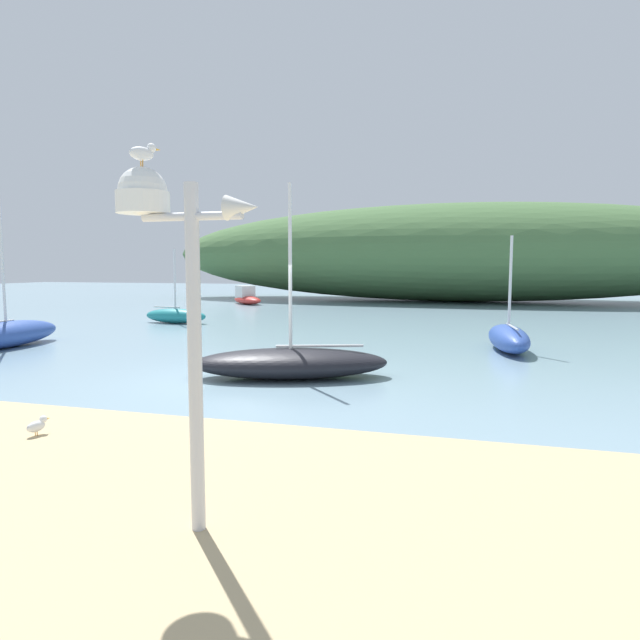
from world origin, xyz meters
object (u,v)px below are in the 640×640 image
(mast_structure, at_px, (165,241))
(seagull_upper_strand, at_px, (37,425))
(sailboat_mid_channel, at_px, (508,338))
(seagull_on_radar, at_px, (143,152))
(sailboat_near_shore, at_px, (291,363))
(sailboat_far_left, at_px, (176,316))
(sailboat_inner_mooring, at_px, (6,334))
(motorboat_by_sandbar, at_px, (247,298))

(mast_structure, bearing_deg, seagull_upper_strand, 150.31)
(sailboat_mid_channel, bearing_deg, seagull_upper_strand, -122.12)
(seagull_on_radar, bearing_deg, sailboat_near_shore, 98.95)
(sailboat_far_left, relative_size, sailboat_inner_mooring, 0.65)
(sailboat_far_left, bearing_deg, seagull_on_radar, -60.07)
(seagull_upper_strand, bearing_deg, sailboat_mid_channel, 57.88)
(mast_structure, bearing_deg, sailboat_inner_mooring, 140.64)
(mast_structure, distance_m, sailboat_mid_channel, 13.15)
(motorboat_by_sandbar, relative_size, sailboat_inner_mooring, 0.64)
(sailboat_inner_mooring, height_order, seagull_upper_strand, sailboat_inner_mooring)
(sailboat_mid_channel, bearing_deg, sailboat_near_shore, -132.85)
(sailboat_far_left, distance_m, seagull_upper_strand, 16.43)
(sailboat_far_left, xyz_separation_m, sailboat_near_shore, (8.52, -9.61, 0.00))
(sailboat_near_shore, relative_size, seagull_upper_strand, 12.91)
(motorboat_by_sandbar, bearing_deg, sailboat_inner_mooring, -88.68)
(seagull_on_radar, relative_size, seagull_upper_strand, 0.72)
(motorboat_by_sandbar, height_order, seagull_upper_strand, motorboat_by_sandbar)
(seagull_on_radar, bearing_deg, sailboat_inner_mooring, 140.20)
(mast_structure, xyz_separation_m, sailboat_near_shore, (-1.31, 7.15, -2.34))
(mast_structure, height_order, seagull_upper_strand, mast_structure)
(sailboat_mid_channel, distance_m, sailboat_inner_mooring, 15.11)
(sailboat_inner_mooring, bearing_deg, sailboat_far_left, 80.19)
(sailboat_far_left, height_order, motorboat_by_sandbar, sailboat_far_left)
(sailboat_far_left, distance_m, sailboat_near_shore, 12.84)
(motorboat_by_sandbar, xyz_separation_m, sailboat_inner_mooring, (0.45, -19.50, -0.01))
(sailboat_far_left, height_order, sailboat_mid_channel, sailboat_mid_channel)
(sailboat_mid_channel, bearing_deg, sailboat_far_left, 162.17)
(motorboat_by_sandbar, xyz_separation_m, sailboat_mid_channel, (15.19, -16.20, -0.04))
(seagull_upper_strand, bearing_deg, seagull_on_radar, -31.09)
(sailboat_mid_channel, bearing_deg, mast_structure, -106.12)
(sailboat_near_shore, bearing_deg, sailboat_inner_mooring, 168.56)
(mast_structure, height_order, sailboat_near_shore, sailboat_near_shore)
(mast_structure, relative_size, sailboat_far_left, 0.96)
(mast_structure, relative_size, seagull_on_radar, 12.02)
(sailboat_mid_channel, height_order, seagull_upper_strand, sailboat_mid_channel)
(seagull_on_radar, xyz_separation_m, sailboat_mid_channel, (3.78, 12.43, -3.03))
(sailboat_near_shore, relative_size, sailboat_inner_mooring, 0.92)
(motorboat_by_sandbar, xyz_separation_m, seagull_upper_strand, (8.49, -26.87, -0.09))
(seagull_on_radar, height_order, sailboat_near_shore, sailboat_near_shore)
(mast_structure, bearing_deg, sailboat_mid_channel, 73.88)
(sailboat_near_shore, xyz_separation_m, sailboat_inner_mooring, (-9.83, 1.99, 0.07))
(sailboat_inner_mooring, bearing_deg, motorboat_by_sandbar, 91.32)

